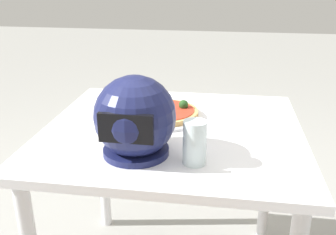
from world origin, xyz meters
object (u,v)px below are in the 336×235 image
object	(u,v)px
drinking_glass	(195,143)
pizza	(163,111)
motorcycle_helmet	(135,118)
dining_table	(172,153)

from	to	relation	value
drinking_glass	pizza	bearing A→B (deg)	-66.44
motorcycle_helmet	drinking_glass	distance (m)	0.19
pizza	motorcycle_helmet	distance (m)	0.33
pizza	motorcycle_helmet	world-z (taller)	motorcycle_helmet
motorcycle_helmet	drinking_glass	size ratio (longest dim) A/B	1.87
pizza	dining_table	bearing A→B (deg)	118.08
dining_table	pizza	distance (m)	0.17
pizza	drinking_glass	xyz separation A→B (m)	(-0.15, 0.35, 0.04)
dining_table	drinking_glass	size ratio (longest dim) A/B	6.91
motorcycle_helmet	dining_table	bearing A→B (deg)	-110.82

